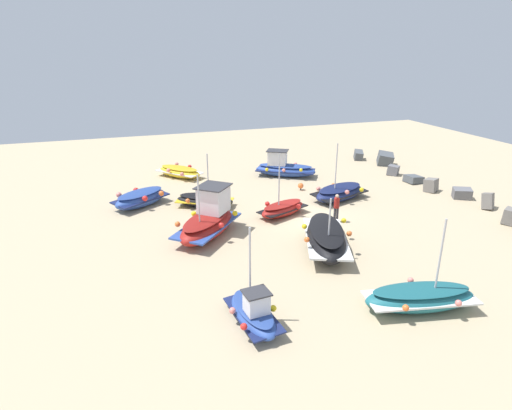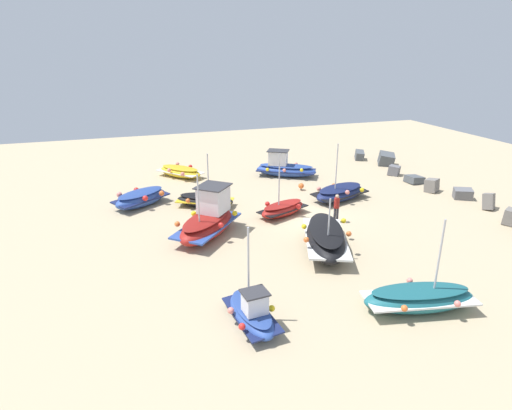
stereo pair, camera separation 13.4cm
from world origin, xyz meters
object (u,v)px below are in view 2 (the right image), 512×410
(fishing_boat_7, at_px, (252,312))
(person_walking, at_px, (337,206))
(fishing_boat_8, at_px, (208,220))
(fishing_boat_9, at_px, (141,198))
(fishing_boat_2, at_px, (285,168))
(fishing_boat_0, at_px, (205,200))
(fishing_boat_6, at_px, (340,193))
(mooring_buoy_0, at_px, (301,186))
(fishing_boat_1, at_px, (419,298))
(fishing_boat_4, at_px, (325,238))
(fishing_boat_3, at_px, (180,172))
(fishing_boat_5, at_px, (283,209))

(fishing_boat_7, distance_m, person_walking, 11.14)
(fishing_boat_8, xyz_separation_m, fishing_boat_9, (-5.94, -3.16, -0.35))
(fishing_boat_7, bearing_deg, fishing_boat_2, 149.02)
(fishing_boat_0, distance_m, fishing_boat_9, 4.16)
(fishing_boat_6, bearing_deg, fishing_boat_0, 151.27)
(fishing_boat_6, distance_m, mooring_buoy_0, 3.20)
(fishing_boat_1, relative_size, fishing_boat_4, 0.85)
(fishing_boat_7, bearing_deg, fishing_boat_9, -174.02)
(fishing_boat_3, bearing_deg, fishing_boat_5, 164.01)
(fishing_boat_5, height_order, fishing_boat_9, fishing_boat_5)
(fishing_boat_6, xyz_separation_m, fishing_boat_9, (-3.00, -12.88, 0.04))
(person_walking, bearing_deg, fishing_boat_2, 42.97)
(fishing_boat_0, bearing_deg, fishing_boat_8, 109.12)
(fishing_boat_7, distance_m, fishing_boat_8, 8.49)
(fishing_boat_6, bearing_deg, person_walking, -140.52)
(fishing_boat_2, bearing_deg, fishing_boat_3, 13.98)
(fishing_boat_1, distance_m, fishing_boat_8, 11.53)
(fishing_boat_6, relative_size, fishing_boat_8, 0.92)
(fishing_boat_0, height_order, fishing_boat_7, fishing_boat_7)
(fishing_boat_2, xyz_separation_m, person_walking, (9.93, -0.74, 0.31))
(fishing_boat_7, height_order, mooring_buoy_0, fishing_boat_7)
(fishing_boat_4, bearing_deg, fishing_boat_6, -12.86)
(fishing_boat_5, relative_size, fishing_boat_6, 0.88)
(fishing_boat_2, xyz_separation_m, fishing_boat_6, (6.46, 1.43, -0.18))
(fishing_boat_7, relative_size, fishing_boat_8, 0.79)
(fishing_boat_7, bearing_deg, mooring_buoy_0, 144.09)
(fishing_boat_2, bearing_deg, fishing_boat_7, 95.35)
(fishing_boat_0, relative_size, fishing_boat_7, 1.03)
(fishing_boat_5, bearing_deg, fishing_boat_7, -140.58)
(fishing_boat_1, xyz_separation_m, fishing_boat_6, (-12.59, 3.41, -0.00))
(fishing_boat_4, distance_m, fishing_boat_6, 8.03)
(fishing_boat_5, height_order, fishing_boat_8, fishing_boat_5)
(fishing_boat_1, bearing_deg, fishing_boat_7, 1.28)
(fishing_boat_8, relative_size, person_walking, 2.82)
(fishing_boat_4, xyz_separation_m, fishing_boat_6, (-6.65, 4.49, -0.18))
(fishing_boat_3, relative_size, person_walking, 2.30)
(fishing_boat_5, height_order, mooring_buoy_0, fishing_boat_5)
(fishing_boat_4, relative_size, fishing_boat_6, 1.23)
(fishing_boat_4, relative_size, mooring_buoy_0, 10.33)
(fishing_boat_4, relative_size, fishing_boat_8, 1.13)
(fishing_boat_4, height_order, fishing_boat_7, fishing_boat_7)
(fishing_boat_5, distance_m, fishing_boat_8, 5.17)
(fishing_boat_3, bearing_deg, person_walking, 170.30)
(fishing_boat_2, bearing_deg, fishing_boat_9, 47.65)
(fishing_boat_3, bearing_deg, fishing_boat_1, 155.52)
(mooring_buoy_0, bearing_deg, fishing_boat_5, -36.32)
(person_walking, bearing_deg, fishing_boat_9, 106.07)
(fishing_boat_1, distance_m, fishing_boat_5, 11.16)
(fishing_boat_5, height_order, fishing_boat_6, fishing_boat_6)
(fishing_boat_7, xyz_separation_m, mooring_buoy_0, (-14.15, 8.31, -0.17))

